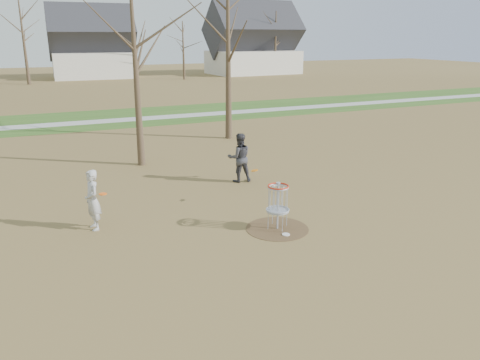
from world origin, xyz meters
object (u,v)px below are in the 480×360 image
(player_standing, at_px, (93,200))
(player_throwing, at_px, (239,158))
(disc_golf_basket, at_px, (278,199))
(disc_grounded, at_px, (286,234))

(player_standing, distance_m, player_throwing, 6.15)
(disc_golf_basket, bearing_deg, player_standing, 156.03)
(player_throwing, distance_m, disc_golf_basket, 4.70)
(disc_grounded, height_order, disc_golf_basket, disc_golf_basket)
(disc_grounded, bearing_deg, disc_golf_basket, 91.05)
(player_throwing, xyz_separation_m, disc_golf_basket, (-0.86, -4.62, -0.01))
(player_standing, bearing_deg, player_throwing, 104.98)
(player_throwing, xyz_separation_m, disc_grounded, (-0.85, -5.11, -0.90))
(player_standing, bearing_deg, disc_grounded, 52.33)
(player_standing, height_order, disc_golf_basket, player_standing)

